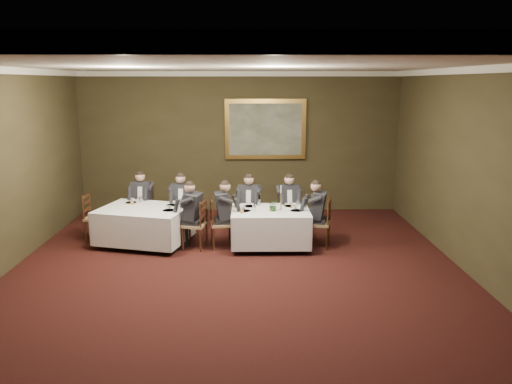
{
  "coord_description": "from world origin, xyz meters",
  "views": [
    {
      "loc": [
        0.2,
        -7.54,
        3.25
      ],
      "look_at": [
        0.37,
        1.95,
        1.15
      ],
      "focal_mm": 35.0,
      "sensor_mm": 36.0,
      "label": 1
    }
  ],
  "objects_px": {
    "chair_main_backleft": "(250,222)",
    "chair_sec_backright": "(183,221)",
    "diner_main_backleft": "(249,212)",
    "diner_main_endleft": "(222,222)",
    "diner_main_backright": "(288,212)",
    "chair_sec_endleft": "(97,227)",
    "painting": "(265,129)",
    "diner_main_endright": "(319,222)",
    "diner_sec_endright": "(195,223)",
    "diner_sec_backleft": "(143,208)",
    "candlestick": "(281,200)",
    "table_second": "(144,223)",
    "chair_sec_endright": "(195,235)",
    "centerpiece": "(273,205)",
    "chair_sec_backleft": "(144,218)",
    "chair_main_endright": "(319,233)",
    "diner_sec_backright": "(182,211)",
    "chair_main_backright": "(288,222)",
    "chair_main_endleft": "(221,233)",
    "table_main": "(270,225)"
  },
  "relations": [
    {
      "from": "diner_main_endright",
      "to": "chair_sec_endright",
      "type": "height_order",
      "value": "diner_main_endright"
    },
    {
      "from": "chair_main_endright",
      "to": "chair_sec_backright",
      "type": "relative_size",
      "value": 1.0
    },
    {
      "from": "chair_main_endright",
      "to": "candlestick",
      "type": "distance_m",
      "value": 1.02
    },
    {
      "from": "chair_sec_backright",
      "to": "diner_sec_endright",
      "type": "height_order",
      "value": "diner_sec_endright"
    },
    {
      "from": "chair_main_endright",
      "to": "diner_sec_backleft",
      "type": "xyz_separation_m",
      "value": [
        -3.76,
        1.19,
        0.23
      ]
    },
    {
      "from": "diner_sec_backleft",
      "to": "chair_sec_endright",
      "type": "distance_m",
      "value": 1.81
    },
    {
      "from": "painting",
      "to": "diner_sec_endright",
      "type": "bearing_deg",
      "value": -116.85
    },
    {
      "from": "diner_sec_backleft",
      "to": "candlestick",
      "type": "relative_size",
      "value": 2.66
    },
    {
      "from": "chair_sec_backleft",
      "to": "chair_sec_endright",
      "type": "relative_size",
      "value": 1.0
    },
    {
      "from": "chair_main_backleft",
      "to": "diner_sec_endright",
      "type": "xyz_separation_m",
      "value": [
        -1.09,
        -0.86,
        0.23
      ]
    },
    {
      "from": "chair_main_backleft",
      "to": "chair_sec_endleft",
      "type": "height_order",
      "value": "same"
    },
    {
      "from": "chair_main_backleft",
      "to": "chair_main_endright",
      "type": "relative_size",
      "value": 1.0
    },
    {
      "from": "diner_main_endright",
      "to": "diner_sec_endright",
      "type": "height_order",
      "value": "same"
    },
    {
      "from": "diner_main_endleft",
      "to": "diner_sec_backright",
      "type": "bearing_deg",
      "value": -144.4
    },
    {
      "from": "diner_sec_backleft",
      "to": "chair_sec_endleft",
      "type": "height_order",
      "value": "diner_sec_backleft"
    },
    {
      "from": "chair_main_endleft",
      "to": "diner_main_endleft",
      "type": "relative_size",
      "value": 0.74
    },
    {
      "from": "table_second",
      "to": "painting",
      "type": "distance_m",
      "value": 4.05
    },
    {
      "from": "chair_main_endright",
      "to": "candlestick",
      "type": "bearing_deg",
      "value": 101.72
    },
    {
      "from": "chair_main_endleft",
      "to": "painting",
      "type": "relative_size",
      "value": 0.5
    },
    {
      "from": "diner_main_endleft",
      "to": "centerpiece",
      "type": "relative_size",
      "value": 5.53
    },
    {
      "from": "table_second",
      "to": "chair_sec_backleft",
      "type": "bearing_deg",
      "value": 102.73
    },
    {
      "from": "diner_main_backleft",
      "to": "diner_main_endleft",
      "type": "relative_size",
      "value": 1.0
    },
    {
      "from": "candlestick",
      "to": "chair_main_endright",
      "type": "bearing_deg",
      "value": -2.94
    },
    {
      "from": "painting",
      "to": "chair_main_endright",
      "type": "bearing_deg",
      "value": -71.34
    },
    {
      "from": "candlestick",
      "to": "chair_main_endleft",
      "type": "bearing_deg",
      "value": -178.44
    },
    {
      "from": "chair_main_backleft",
      "to": "table_main",
      "type": "bearing_deg",
      "value": 125.68
    },
    {
      "from": "diner_sec_backright",
      "to": "chair_main_backleft",
      "type": "bearing_deg",
      "value": 175.44
    },
    {
      "from": "chair_main_endright",
      "to": "diner_sec_backright",
      "type": "bearing_deg",
      "value": 86.21
    },
    {
      "from": "table_second",
      "to": "diner_main_endright",
      "type": "relative_size",
      "value": 1.5
    },
    {
      "from": "chair_main_backleft",
      "to": "chair_sec_backright",
      "type": "distance_m",
      "value": 1.47
    },
    {
      "from": "chair_main_backright",
      "to": "chair_sec_backright",
      "type": "distance_m",
      "value": 2.3
    },
    {
      "from": "chair_main_endleft",
      "to": "diner_sec_backleft",
      "type": "xyz_separation_m",
      "value": [
        -1.79,
        1.19,
        0.23
      ]
    },
    {
      "from": "chair_main_backleft",
      "to": "diner_sec_endright",
      "type": "distance_m",
      "value": 1.41
    },
    {
      "from": "candlestick",
      "to": "diner_main_endright",
      "type": "bearing_deg",
      "value": -2.76
    },
    {
      "from": "chair_sec_backright",
      "to": "diner_sec_endright",
      "type": "xyz_separation_m",
      "value": [
        0.37,
        -1.02,
        0.23
      ]
    },
    {
      "from": "diner_main_endright",
      "to": "chair_sec_backleft",
      "type": "height_order",
      "value": "diner_main_endright"
    },
    {
      "from": "chair_main_endleft",
      "to": "diner_sec_backright",
      "type": "relative_size",
      "value": 0.74
    },
    {
      "from": "chair_main_endleft",
      "to": "diner_sec_endright",
      "type": "height_order",
      "value": "diner_sec_endright"
    },
    {
      "from": "chair_sec_backleft",
      "to": "diner_sec_backright",
      "type": "relative_size",
      "value": 0.74
    },
    {
      "from": "diner_main_backleft",
      "to": "painting",
      "type": "relative_size",
      "value": 0.67
    },
    {
      "from": "diner_main_backright",
      "to": "painting",
      "type": "relative_size",
      "value": 0.67
    },
    {
      "from": "chair_sec_endright",
      "to": "centerpiece",
      "type": "relative_size",
      "value": 4.11
    },
    {
      "from": "diner_main_endleft",
      "to": "chair_sec_backleft",
      "type": "xyz_separation_m",
      "value": [
        -1.8,
        1.2,
        -0.23
      ]
    },
    {
      "from": "diner_sec_backleft",
      "to": "diner_main_backleft",
      "type": "bearing_deg",
      "value": 177.42
    },
    {
      "from": "diner_main_backleft",
      "to": "diner_main_backright",
      "type": "relative_size",
      "value": 1.0
    },
    {
      "from": "chair_main_backleft",
      "to": "candlestick",
      "type": "relative_size",
      "value": 1.98
    },
    {
      "from": "table_second",
      "to": "chair_main_backright",
      "type": "distance_m",
      "value": 3.03
    },
    {
      "from": "chair_main_backleft",
      "to": "diner_main_backright",
      "type": "height_order",
      "value": "diner_main_backright"
    },
    {
      "from": "table_main",
      "to": "table_second",
      "type": "xyz_separation_m",
      "value": [
        -2.55,
        0.22,
        0.0
      ]
    },
    {
      "from": "chair_main_endleft",
      "to": "centerpiece",
      "type": "bearing_deg",
      "value": 77.8
    }
  ]
}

